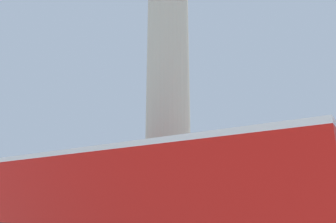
% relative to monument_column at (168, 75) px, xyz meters
% --- Properties ---
extents(monument_column, '(5.58, 5.58, 24.96)m').
position_rel_monument_column_xyz_m(monument_column, '(0.00, 0.00, 0.00)').
color(monument_column, '#A39E8E').
rests_on(monument_column, ground_plane).
extents(street_lamp, '(0.50, 0.50, 5.35)m').
position_rel_monument_column_xyz_m(street_lamp, '(-3.36, -1.70, -5.59)').
color(street_lamp, black).
rests_on(street_lamp, ground_plane).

